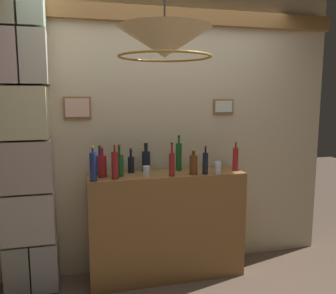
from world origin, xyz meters
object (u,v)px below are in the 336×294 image
at_px(liquor_bottle_port, 119,165).
at_px(liquor_bottle_gin, 131,164).
at_px(liquor_bottle_bourbon, 102,166).
at_px(liquor_bottle_amaro, 146,161).
at_px(liquor_bottle_whiskey, 235,159).
at_px(liquor_bottle_scotch, 205,163).
at_px(liquor_bottle_sherry, 115,165).
at_px(liquor_bottle_rum, 100,164).
at_px(liquor_bottle_vermouth, 172,164).
at_px(glass_tumbler_rocks, 147,171).
at_px(liquor_bottle_brandy, 179,157).
at_px(liquor_bottle_rye, 93,167).
at_px(liquor_bottle_tequila, 193,164).
at_px(glass_tumbler_shot, 218,168).
at_px(glass_tumbler_highball, 218,165).
at_px(pendant_lamp, 165,44).

bearing_deg(liquor_bottle_port, liquor_bottle_gin, 45.51).
distance_m(liquor_bottle_bourbon, liquor_bottle_amaro, 0.43).
distance_m(liquor_bottle_whiskey, liquor_bottle_port, 1.09).
bearing_deg(liquor_bottle_scotch, liquor_bottle_sherry, 179.13).
bearing_deg(liquor_bottle_sherry, liquor_bottle_gin, 51.25).
distance_m(liquor_bottle_gin, liquor_bottle_rum, 0.28).
height_order(liquor_bottle_vermouth, glass_tumbler_rocks, liquor_bottle_vermouth).
bearing_deg(liquor_bottle_sherry, liquor_bottle_vermouth, -1.48).
bearing_deg(glass_tumbler_rocks, liquor_bottle_rum, 156.57).
xyz_separation_m(liquor_bottle_whiskey, liquor_bottle_scotch, (-0.33, -0.08, -0.01)).
bearing_deg(liquor_bottle_gin, liquor_bottle_vermouth, -33.58).
xyz_separation_m(liquor_bottle_whiskey, liquor_bottle_brandy, (-0.52, 0.12, 0.02)).
xyz_separation_m(liquor_bottle_whiskey, liquor_bottle_port, (-1.09, 0.02, -0.01)).
bearing_deg(liquor_bottle_scotch, liquor_bottle_vermouth, -179.89).
relative_size(liquor_bottle_scotch, glass_tumbler_rocks, 2.81).
height_order(liquor_bottle_scotch, liquor_bottle_rye, liquor_bottle_rye).
relative_size(liquor_bottle_vermouth, liquor_bottle_amaro, 1.11).
relative_size(liquor_bottle_bourbon, liquor_bottle_sherry, 0.85).
height_order(liquor_bottle_tequila, glass_tumbler_shot, liquor_bottle_tequila).
height_order(liquor_bottle_port, glass_tumbler_highball, liquor_bottle_port).
height_order(liquor_bottle_vermouth, liquor_bottle_gin, liquor_bottle_vermouth).
bearing_deg(liquor_bottle_port, liquor_bottle_brandy, 10.41).
distance_m(liquor_bottle_gin, liquor_bottle_amaro, 0.15).
height_order(glass_tumbler_rocks, pendant_lamp, pendant_lamp).
distance_m(liquor_bottle_bourbon, pendant_lamp, 1.28).
height_order(liquor_bottle_vermouth, liquor_bottle_tequila, liquor_bottle_vermouth).
relative_size(liquor_bottle_whiskey, liquor_bottle_bourbon, 1.08).
xyz_separation_m(liquor_bottle_whiskey, glass_tumbler_highball, (-0.13, 0.11, -0.08)).
bearing_deg(liquor_bottle_scotch, liquor_bottle_rum, 166.88).
bearing_deg(liquor_bottle_rum, liquor_bottle_port, -35.95).
bearing_deg(liquor_bottle_amaro, liquor_bottle_gin, -174.35).
height_order(liquor_bottle_rye, glass_tumbler_highball, liquor_bottle_rye).
height_order(liquor_bottle_bourbon, liquor_bottle_tequila, liquor_bottle_bourbon).
bearing_deg(liquor_bottle_tequila, glass_tumbler_rocks, 175.23).
xyz_separation_m(liquor_bottle_gin, liquor_bottle_tequila, (0.53, -0.21, 0.01)).
bearing_deg(liquor_bottle_amaro, liquor_bottle_bourbon, -163.05).
height_order(liquor_bottle_rye, liquor_bottle_tequila, liquor_bottle_rye).
relative_size(liquor_bottle_bourbon, glass_tumbler_highball, 3.61).
bearing_deg(glass_tumbler_rocks, liquor_bottle_vermouth, -11.90).
distance_m(liquor_bottle_amaro, liquor_bottle_sherry, 0.38).
height_order(liquor_bottle_vermouth, liquor_bottle_whiskey, liquor_bottle_vermouth).
bearing_deg(liquor_bottle_vermouth, glass_tumbler_highball, 20.45).
bearing_deg(liquor_bottle_rye, liquor_bottle_gin, 33.94).
bearing_deg(glass_tumbler_rocks, liquor_bottle_rye, -172.52).
relative_size(liquor_bottle_brandy, liquor_bottle_port, 1.19).
bearing_deg(liquor_bottle_bourbon, glass_tumbler_rocks, -9.40).
distance_m(liquor_bottle_bourbon, liquor_bottle_port, 0.15).
xyz_separation_m(liquor_bottle_brandy, liquor_bottle_port, (-0.57, -0.10, -0.03)).
relative_size(liquor_bottle_vermouth, liquor_bottle_port, 1.06).
distance_m(liquor_bottle_sherry, pendant_lamp, 1.18).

